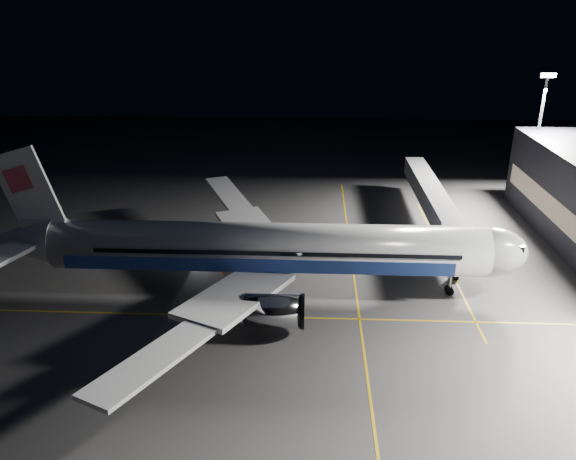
{
  "coord_description": "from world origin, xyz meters",
  "views": [
    {
      "loc": [
        4.92,
        -56.83,
        30.99
      ],
      "look_at": [
        2.06,
        3.54,
        6.0
      ],
      "focal_mm": 35.0,
      "sensor_mm": 36.0,
      "label": 1
    }
  ],
  "objects_px": {
    "floodlight_mast_north": "(539,127)",
    "safety_cone_b": "(259,254)",
    "baggage_tug": "(197,250)",
    "safety_cone_c": "(223,270)",
    "safety_cone_a": "(320,255)",
    "jet_bridge": "(435,202)",
    "airliner": "(258,249)"
  },
  "relations": [
    {
      "from": "safety_cone_a",
      "to": "safety_cone_c",
      "type": "xyz_separation_m",
      "value": [
        -11.9,
        -5.01,
        0.01
      ]
    },
    {
      "from": "airliner",
      "to": "safety_cone_c",
      "type": "bearing_deg",
      "value": 140.34
    },
    {
      "from": "jet_bridge",
      "to": "airliner",
      "type": "bearing_deg",
      "value": -141.96
    },
    {
      "from": "airliner",
      "to": "jet_bridge",
      "type": "relative_size",
      "value": 1.79
    },
    {
      "from": "floodlight_mast_north",
      "to": "safety_cone_b",
      "type": "relative_size",
      "value": 34.09
    },
    {
      "from": "safety_cone_c",
      "to": "floodlight_mast_north",
      "type": "bearing_deg",
      "value": 31.37
    },
    {
      "from": "baggage_tug",
      "to": "safety_cone_c",
      "type": "distance_m",
      "value": 6.48
    },
    {
      "from": "safety_cone_a",
      "to": "safety_cone_c",
      "type": "bearing_deg",
      "value": -157.16
    },
    {
      "from": "jet_bridge",
      "to": "safety_cone_c",
      "type": "distance_m",
      "value": 31.53
    },
    {
      "from": "baggage_tug",
      "to": "airliner",
      "type": "bearing_deg",
      "value": -68.25
    },
    {
      "from": "floodlight_mast_north",
      "to": "safety_cone_b",
      "type": "distance_m",
      "value": 49.41
    },
    {
      "from": "safety_cone_c",
      "to": "safety_cone_b",
      "type": "bearing_deg",
      "value": 50.78
    },
    {
      "from": "baggage_tug",
      "to": "safety_cone_b",
      "type": "xyz_separation_m",
      "value": [
        8.16,
        -0.05,
        -0.49
      ]
    },
    {
      "from": "baggage_tug",
      "to": "jet_bridge",
      "type": "bearing_deg",
      "value": -7.76
    },
    {
      "from": "jet_bridge",
      "to": "floodlight_mast_north",
      "type": "xyz_separation_m",
      "value": [
        18.0,
        13.93,
        7.79
      ]
    },
    {
      "from": "airliner",
      "to": "safety_cone_a",
      "type": "bearing_deg",
      "value": 51.87
    },
    {
      "from": "airliner",
      "to": "jet_bridge",
      "type": "height_order",
      "value": "airliner"
    },
    {
      "from": "airliner",
      "to": "baggage_tug",
      "type": "distance_m",
      "value": 13.41
    },
    {
      "from": "safety_cone_b",
      "to": "jet_bridge",
      "type": "bearing_deg",
      "value": 21.04
    },
    {
      "from": "floodlight_mast_north",
      "to": "safety_cone_c",
      "type": "bearing_deg",
      "value": -148.63
    },
    {
      "from": "baggage_tug",
      "to": "safety_cone_c",
      "type": "bearing_deg",
      "value": -73.01
    },
    {
      "from": "floodlight_mast_north",
      "to": "baggage_tug",
      "type": "bearing_deg",
      "value": -155.26
    },
    {
      "from": "jet_bridge",
      "to": "safety_cone_a",
      "type": "bearing_deg",
      "value": -150.53
    },
    {
      "from": "jet_bridge",
      "to": "floodlight_mast_north",
      "type": "height_order",
      "value": "floodlight_mast_north"
    },
    {
      "from": "airliner",
      "to": "floodlight_mast_north",
      "type": "bearing_deg",
      "value": 37.91
    },
    {
      "from": "floodlight_mast_north",
      "to": "safety_cone_a",
      "type": "bearing_deg",
      "value": -145.95
    },
    {
      "from": "safety_cone_c",
      "to": "airliner",
      "type": "bearing_deg",
      "value": -39.66
    },
    {
      "from": "airliner",
      "to": "floodlight_mast_north",
      "type": "relative_size",
      "value": 2.97
    },
    {
      "from": "safety_cone_b",
      "to": "safety_cone_c",
      "type": "xyz_separation_m",
      "value": [
        -3.95,
        -4.84,
        0.01
      ]
    },
    {
      "from": "floodlight_mast_north",
      "to": "safety_cone_c",
      "type": "distance_m",
      "value": 55.1
    },
    {
      "from": "safety_cone_b",
      "to": "baggage_tug",
      "type": "bearing_deg",
      "value": 179.62
    },
    {
      "from": "safety_cone_b",
      "to": "safety_cone_a",
      "type": "bearing_deg",
      "value": 1.23
    }
  ]
}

